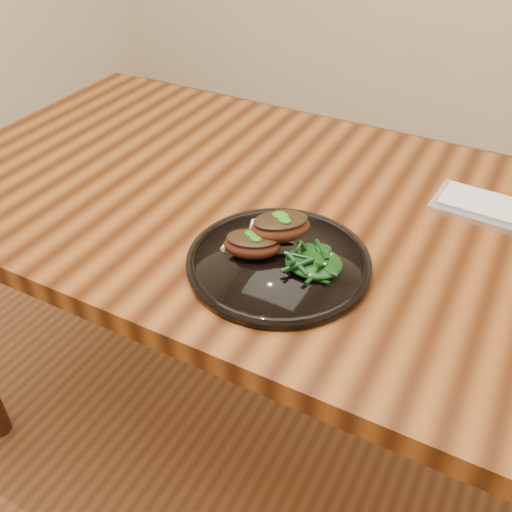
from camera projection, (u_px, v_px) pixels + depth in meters
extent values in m
plane|color=brown|center=(296.00, 445.00, 1.53)|extent=(4.00, 4.00, 0.00)
cube|color=#321506|center=(313.00, 220.00, 1.08)|extent=(1.60, 0.80, 0.04)
cylinder|color=black|center=(137.00, 203.00, 1.83)|extent=(0.06, 0.06, 0.71)
cylinder|color=black|center=(279.00, 262.00, 0.93)|extent=(0.30, 0.30, 0.02)
torus|color=black|center=(279.00, 261.00, 0.93)|extent=(0.30, 0.30, 0.02)
cylinder|color=black|center=(279.00, 260.00, 0.93)|extent=(0.20, 0.20, 0.00)
ellipsoid|color=#471B0D|center=(252.00, 245.00, 0.93)|extent=(0.11, 0.09, 0.04)
ellipsoid|color=black|center=(252.00, 238.00, 0.92)|extent=(0.10, 0.08, 0.01)
cylinder|color=beige|center=(229.00, 242.00, 0.95)|extent=(0.01, 0.05, 0.01)
ellipsoid|color=#0F4E08|center=(252.00, 235.00, 0.91)|extent=(0.03, 0.02, 0.01)
ellipsoid|color=#471B0D|center=(280.00, 228.00, 0.93)|extent=(0.12, 0.11, 0.04)
ellipsoid|color=black|center=(281.00, 220.00, 0.92)|extent=(0.11, 0.10, 0.01)
cylinder|color=beige|center=(252.00, 230.00, 0.94)|extent=(0.03, 0.05, 0.01)
ellipsoid|color=#0F4E08|center=(281.00, 217.00, 0.92)|extent=(0.03, 0.02, 0.01)
ellipsoid|color=#0F4E08|center=(276.00, 231.00, 0.99)|extent=(0.08, 0.05, 0.00)
ellipsoid|color=black|center=(314.00, 262.00, 0.90)|extent=(0.09, 0.08, 0.02)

